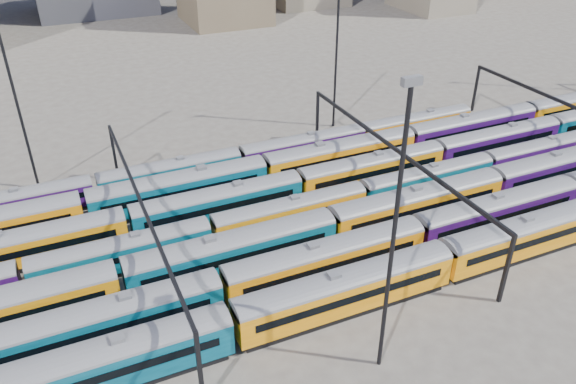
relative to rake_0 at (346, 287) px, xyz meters
name	(u,v)px	position (x,y,z in m)	size (l,w,h in m)	color
ground	(317,221)	(4.53, 15.00, -2.91)	(500.00, 500.00, 0.00)	#48423C
rake_0	(346,287)	(0.00, 0.00, 0.00)	(157.34, 3.28, 5.55)	black
rake_1	(417,231)	(11.57, 5.00, -0.06)	(132.16, 3.22, 5.44)	black
rake_2	(417,201)	(15.14, 10.00, 0.03)	(158.97, 3.32, 5.60)	black
rake_3	(427,177)	(20.26, 15.00, -0.45)	(133.70, 2.79, 4.69)	black
rake_4	(218,201)	(-6.04, 20.00, -0.20)	(147.01, 3.07, 5.17)	black
rake_5	(340,152)	(13.09, 25.00, -0.01)	(156.77, 3.27, 5.53)	black
rake_6	(171,171)	(-9.30, 30.00, -0.45)	(95.32, 2.79, 4.69)	black
gantry_1	(142,210)	(-15.47, 15.00, 3.88)	(0.35, 40.35, 8.03)	black
gantry_2	(393,155)	(14.53, 15.00, 3.88)	(0.35, 40.35, 8.03)	black
gantry_3	(576,115)	(44.53, 15.00, 3.88)	(0.35, 40.35, 8.03)	black
mast_1	(13,87)	(-25.47, 37.00, 11.06)	(1.40, 0.50, 25.60)	black
mast_2	(394,229)	(-0.47, -7.00, 11.06)	(1.40, 0.50, 25.60)	black
mast_3	(337,40)	(19.53, 39.00, 11.06)	(1.40, 0.50, 25.60)	black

